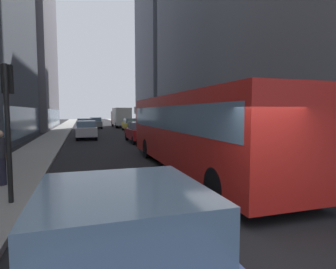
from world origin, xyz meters
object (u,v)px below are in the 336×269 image
Objects in this scene: car_blue_hatchback at (121,253)px; car_red_coupe at (140,132)px; car_yellow_taxi at (131,125)px; dalmatian_dog at (185,193)px; traffic_light_near at (8,110)px; transit_bus at (194,127)px; box_truck at (121,117)px; car_grey_wagon at (96,123)px; car_white_van at (85,125)px; car_silver_sedan at (86,130)px; pedestrian_with_handbag at (1,157)px.

car_red_coupe is (4.00, 18.30, -0.00)m from car_blue_hatchback.
car_yellow_taxi reaches higher than dalmatian_dog.
car_blue_hatchback is 0.90× the size of car_yellow_taxi.
traffic_light_near reaches higher than dalmatian_dog.
dalmatian_dog is at bearing 56.42° from car_blue_hatchback.
transit_bus is at bearing -93.80° from car_yellow_taxi.
car_blue_hatchback is 31.93m from car_yellow_taxi.
box_truck is (5.60, 40.74, 0.85)m from car_blue_hatchback.
car_grey_wagon is (-2.40, 20.66, 0.00)m from car_red_coupe.
traffic_light_near is at bearing 155.42° from dalmatian_dog.
box_truck reaches higher than car_blue_hatchback.
car_white_van is at bearing 93.62° from dalmatian_dog.
car_yellow_taxi is at bearing 57.43° from car_silver_sedan.
car_red_coupe is 15.63m from dalmatian_dog.
car_blue_hatchback is 4.18× the size of dalmatian_dog.
car_silver_sedan is (-4.00, 15.35, -0.95)m from transit_bus.
car_red_coupe is (4.00, -14.17, -0.00)m from car_white_van.
car_yellow_taxi is 26.31m from pedestrian_with_handbag.
car_white_van is 4.80× the size of dalmatian_dog.
car_white_van is 1.04× the size of car_yellow_taxi.
box_truck is (1.60, 33.43, -0.11)m from transit_bus.
transit_bus reaches higher than car_blue_hatchback.
car_white_van is at bearing 169.40° from car_yellow_taxi.
traffic_light_near reaches higher than car_red_coupe.
car_yellow_taxi is 2.63× the size of pedestrian_with_handbag.
pedestrian_with_handbag is (-6.76, -11.82, 0.19)m from car_red_coupe.
transit_bus and box_truck have the same top height.
car_red_coupe and car_silver_sedan have the same top height.
car_white_van is 10.02m from box_truck.
traffic_light_near is at bearing -70.17° from pedestrian_with_handbag.
car_red_coupe is 0.88× the size of car_silver_sedan.
car_silver_sedan is at bearing 83.35° from traffic_light_near.
car_yellow_taxi is 10.40m from car_silver_sedan.
transit_bus is at bearing 64.67° from dalmatian_dog.
box_truck is 7.79× the size of dalmatian_dog.
car_red_coupe is 2.39× the size of pedestrian_with_handbag.
car_red_coupe is 1.19× the size of traffic_light_near.
pedestrian_with_handbag is (-2.76, -16.18, 0.19)m from car_silver_sedan.
car_red_coupe is 4.20× the size of dalmatian_dog.
pedestrian_with_handbag is at bearing -103.72° from box_truck.
box_truck reaches higher than car_grey_wagon.
car_white_van is at bearing -103.85° from car_grey_wagon.
traffic_light_near is at bearing -96.65° from car_silver_sedan.
dalmatian_dog is at bearing -97.42° from car_yellow_taxi.
dalmatian_dog is (-2.12, -4.49, -1.26)m from transit_bus.
pedestrian_with_handbag is (-8.36, -34.26, -0.65)m from box_truck.
car_yellow_taxi is (5.60, -1.05, -0.00)m from car_white_van.
car_white_van is 9.81m from car_silver_sedan.
traffic_light_near is (-6.10, -13.66, 1.62)m from car_red_coupe.
car_white_van is (-4.00, 25.17, -0.95)m from transit_bus.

